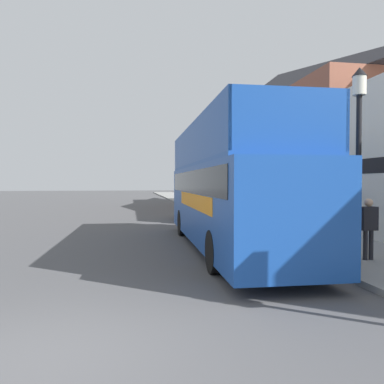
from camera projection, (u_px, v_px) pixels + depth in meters
The scene contains 8 objects.
ground_plane at pixel (113, 215), 25.33m from camera, with size 144.00×144.00×0.00m, color #4C4C4F.
sidewalk at pixel (237, 216), 23.66m from camera, with size 3.79×108.00×0.14m.
brick_terrace_rear at pixel (278, 143), 29.57m from camera, with size 6.00×25.98×10.67m.
tour_bus at pixel (227, 195), 12.44m from camera, with size 2.71×10.96×4.08m.
parked_car_ahead_of_bus at pixel (194, 208), 21.55m from camera, with size 1.82×3.91×1.56m.
pedestrian_second at pixel (368, 223), 9.94m from camera, with size 0.43×0.24×1.64m.
lamp_post_nearest at pixel (359, 130), 9.05m from camera, with size 0.35×0.35×4.84m.
lamp_post_second at pixel (252, 159), 16.19m from camera, with size 0.35×0.35×4.43m.
Camera 1 is at (1.10, -4.82, 2.22)m, focal length 35.00 mm.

